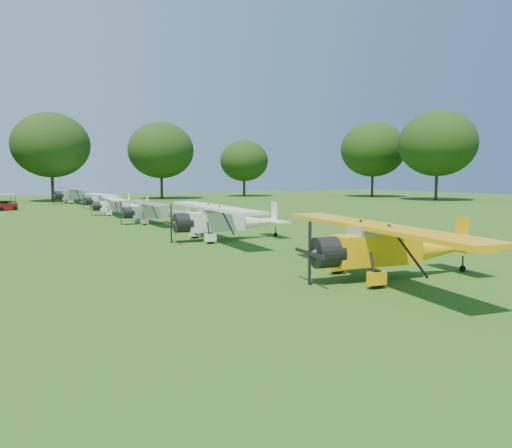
{
  "coord_description": "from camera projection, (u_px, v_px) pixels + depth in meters",
  "views": [
    {
      "loc": [
        -11.9,
        -21.62,
        3.9
      ],
      "look_at": [
        0.43,
        0.37,
        1.4
      ],
      "focal_mm": 35.0,
      "sensor_mm": 36.0,
      "label": 1
    }
  ],
  "objects": [
    {
      "name": "ground",
      "position": [
        252.0,
        253.0,
        24.94
      ],
      "size": [
        160.0,
        160.0,
        0.0
      ],
      "primitive_type": "plane",
      "color": "#295214",
      "rests_on": "ground"
    },
    {
      "name": "tree_belt",
      "position": [
        310.0,
        95.0,
        26.03
      ],
      "size": [
        137.36,
        130.27,
        14.52
      ],
      "color": "black",
      "rests_on": "ground"
    },
    {
      "name": "aircraft_2",
      "position": [
        389.0,
        244.0,
        18.7
      ],
      "size": [
        7.29,
        11.54,
        2.27
      ],
      "rotation": [
        0.0,
        0.0,
        -0.16
      ],
      "color": "#FFB40A",
      "rests_on": "ground"
    },
    {
      "name": "aircraft_3",
      "position": [
        224.0,
        218.0,
        29.82
      ],
      "size": [
        7.14,
        11.37,
        2.24
      ],
      "rotation": [
        0.0,
        0.0,
        -0.06
      ],
      "color": "white",
      "rests_on": "ground"
    },
    {
      "name": "aircraft_4",
      "position": [
        154.0,
        210.0,
        40.02
      ],
      "size": [
        5.88,
        9.33,
        1.85
      ],
      "rotation": [
        0.0,
        0.0,
        -0.0
      ],
      "color": "silver",
      "rests_on": "ground"
    },
    {
      "name": "aircraft_5",
      "position": [
        119.0,
        204.0,
        48.32
      ],
      "size": [
        5.74,
        9.14,
        1.8
      ],
      "rotation": [
        0.0,
        0.0,
        -0.09
      ],
      "color": "white",
      "rests_on": "ground"
    },
    {
      "name": "aircraft_6",
      "position": [
        106.0,
        199.0,
        57.8
      ],
      "size": [
        5.75,
        9.13,
        1.79
      ],
      "rotation": [
        0.0,
        0.0,
        0.12
      ],
      "color": "white",
      "rests_on": "ground"
    },
    {
      "name": "aircraft_7",
      "position": [
        79.0,
        194.0,
        67.89
      ],
      "size": [
        7.27,
        11.58,
        2.28
      ],
      "rotation": [
        0.0,
        0.0,
        0.08
      ],
      "color": "silver",
      "rests_on": "ground"
    },
    {
      "name": "golf_cart",
      "position": [
        5.0,
        205.0,
        54.25
      ],
      "size": [
        2.43,
        1.95,
        1.81
      ],
      "rotation": [
        0.0,
        0.0,
        0.38
      ],
      "color": "#AB0C13",
      "rests_on": "ground"
    }
  ]
}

